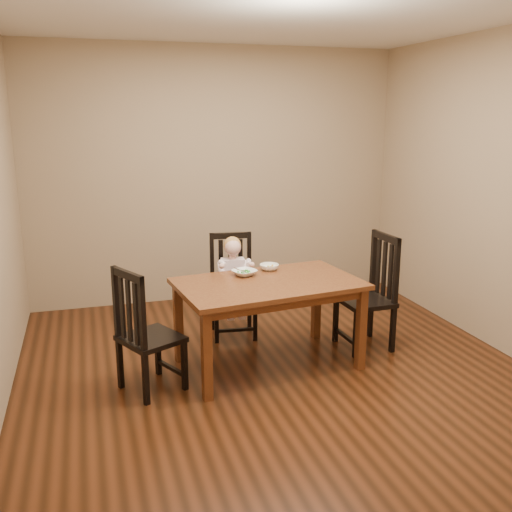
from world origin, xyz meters
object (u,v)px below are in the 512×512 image
object	(u,v)px
dining_table	(269,291)
chair_right	(370,294)
chair_child	(233,287)
toddler	(233,276)
chair_left	(145,333)
bowl_veg	(269,267)
bowl_peas	(244,273)

from	to	relation	value
dining_table	chair_right	size ratio (longest dim) A/B	1.51
chair_child	toddler	world-z (taller)	chair_child
dining_table	chair_left	bearing A→B (deg)	-170.47
bowl_veg	bowl_peas	bearing A→B (deg)	-157.99
chair_left	chair_right	distance (m)	1.99
dining_table	chair_right	xyz separation A→B (m)	(0.97, 0.12, -0.15)
chair_right	bowl_veg	size ratio (longest dim) A/B	6.25
chair_child	bowl_veg	distance (m)	0.57
chair_child	chair_right	bearing A→B (deg)	156.14
dining_table	toddler	xyz separation A→B (m)	(-0.11, 0.71, -0.06)
dining_table	chair_right	world-z (taller)	chair_right
toddler	bowl_veg	bearing A→B (deg)	125.96
dining_table	chair_child	xyz separation A→B (m)	(-0.10, 0.76, -0.18)
bowl_peas	dining_table	bearing A→B (deg)	-58.26
bowl_peas	bowl_veg	xyz separation A→B (m)	(0.25, 0.10, 0.00)
chair_child	bowl_veg	size ratio (longest dim) A/B	5.83
chair_right	bowl_peas	world-z (taller)	chair_right
chair_right	bowl_peas	size ratio (longest dim) A/B	5.25
bowl_veg	dining_table	bearing A→B (deg)	-108.90
dining_table	bowl_peas	xyz separation A→B (m)	(-0.14, 0.22, 0.11)
bowl_peas	bowl_veg	size ratio (longest dim) A/B	1.19
dining_table	chair_right	distance (m)	0.99
chair_child	bowl_peas	distance (m)	0.61
bowl_peas	chair_right	bearing A→B (deg)	-5.20
toddler	bowl_veg	size ratio (longest dim) A/B	2.97
chair_right	bowl_peas	xyz separation A→B (m)	(-1.11, 0.10, 0.26)
chair_right	bowl_veg	bearing A→B (deg)	74.49
dining_table	bowl_veg	distance (m)	0.36
chair_right	bowl_veg	world-z (taller)	chair_right
dining_table	chair_left	world-z (taller)	chair_left
chair_child	chair_right	size ratio (longest dim) A/B	0.93
dining_table	bowl_veg	size ratio (longest dim) A/B	9.43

